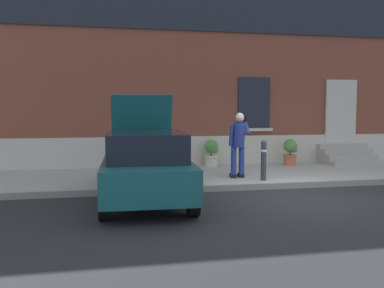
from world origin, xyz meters
TOP-DOWN VIEW (x-y plane):
  - ground_plane at (0.00, 0.00)m, footprint 80.00×80.00m
  - sidewalk at (0.00, 2.80)m, footprint 24.00×3.60m
  - curb_edge at (0.00, 0.94)m, footprint 24.00×0.12m
  - building_facade at (0.01, 5.29)m, footprint 24.00×1.52m
  - entrance_stoop at (3.83, 4.12)m, footprint 1.80×1.28m
  - hatchback_car_teal at (-3.38, 0.16)m, footprint 1.90×4.12m
  - bollard_near_person at (-0.25, 1.35)m, footprint 0.15×0.15m
  - bollard_far_left at (-3.42, 1.35)m, footprint 0.15×0.15m
  - person_on_phone at (-0.78, 1.81)m, footprint 0.51×0.52m
  - planter_charcoal at (-3.54, 4.18)m, footprint 0.44×0.44m
  - planter_cream at (-0.93, 4.18)m, footprint 0.44×0.44m
  - planter_terracotta at (1.69, 3.95)m, footprint 0.44×0.44m

SIDE VIEW (x-z plane):
  - ground_plane at x=0.00m, z-range 0.00..0.00m
  - sidewalk at x=0.00m, z-range 0.00..0.15m
  - curb_edge at x=0.00m, z-range 0.00..0.15m
  - entrance_stoop at x=3.83m, z-range 0.07..0.71m
  - planter_charcoal at x=-3.54m, z-range 0.18..1.04m
  - planter_cream at x=-0.93m, z-range 0.18..1.04m
  - planter_terracotta at x=1.69m, z-range 0.18..1.04m
  - bollard_near_person at x=-0.25m, z-range 0.19..1.24m
  - bollard_far_left at x=-3.42m, z-range 0.19..1.24m
  - hatchback_car_teal at x=-3.38m, z-range -0.37..1.97m
  - person_on_phone at x=-0.78m, z-range 0.28..2.02m
  - building_facade at x=0.01m, z-range -0.02..7.48m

